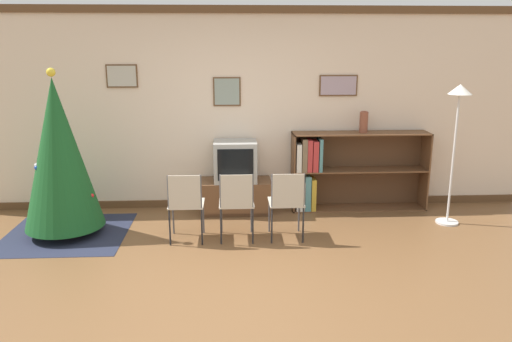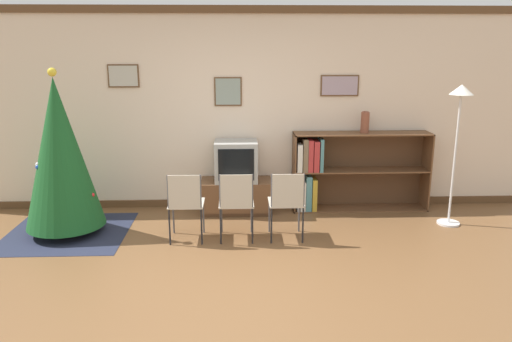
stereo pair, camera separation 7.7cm
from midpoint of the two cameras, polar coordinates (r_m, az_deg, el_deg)
ground_plane at (r=4.83m, az=-2.92°, el=-13.07°), size 24.00×24.00×0.00m
wall_back at (r=6.81m, az=-3.13°, el=7.00°), size 8.09×0.11×2.70m
area_rug at (r=6.47m, az=-21.11°, el=-6.69°), size 1.43×1.40×0.01m
christmas_tree at (r=6.21m, az=-21.91°, el=1.75°), size 0.91×0.91×1.96m
tv_console at (r=6.75m, az=-2.67°, el=-2.88°), size 0.95×0.48×0.44m
television at (r=6.62m, az=-2.72°, el=1.15°), size 0.56×0.46×0.53m
folding_chair_left at (r=5.72m, az=-8.42°, el=-3.61°), size 0.40×0.40×0.82m
folding_chair_center at (r=5.69m, az=-2.62°, el=-3.55°), size 0.40×0.40×0.82m
folding_chair_right at (r=5.72m, az=3.17°, el=-3.46°), size 0.40×0.40×0.82m
bookshelf at (r=6.88m, az=8.86°, el=0.03°), size 1.84×0.36×1.07m
vase at (r=6.82m, az=11.89°, el=5.53°), size 0.11×0.11×0.29m
standing_lamp at (r=6.52m, az=21.70°, el=5.63°), size 0.28×0.28×1.75m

